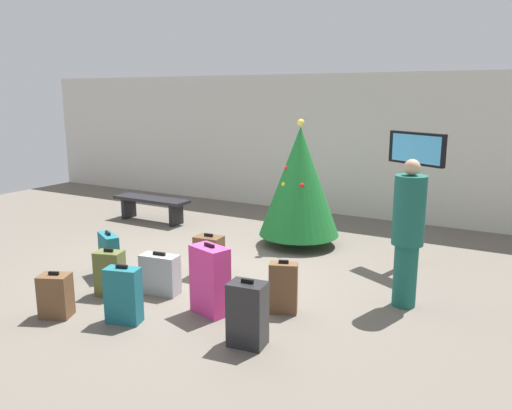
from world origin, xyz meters
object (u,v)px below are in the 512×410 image
suitcase_0 (110,273)px  suitcase_6 (109,255)px  flight_info_kiosk (415,173)px  suitcase_3 (210,280)px  waiting_bench (151,203)px  suitcase_8 (283,288)px  holiday_tree (300,181)px  traveller_0 (408,231)px  suitcase_5 (56,296)px  suitcase_7 (209,256)px  suitcase_1 (248,314)px  suitcase_4 (123,295)px  suitcase_2 (160,274)px

suitcase_0 → suitcase_6: size_ratio=0.95×
suitcase_6 → suitcase_0: bearing=-44.0°
flight_info_kiosk → suitcase_3: (-1.61, -2.86, -0.99)m
flight_info_kiosk → waiting_bench: flight_info_kiosk is taller
suitcase_0 → suitcase_6: suitcase_6 is taller
suitcase_8 → holiday_tree: bearing=111.1°
traveller_0 → suitcase_6: (-3.84, -0.99, -0.63)m
flight_info_kiosk → suitcase_5: 5.04m
suitcase_3 → suitcase_7: 1.23m
suitcase_1 → suitcase_3: suitcase_3 is taller
suitcase_3 → suitcase_6: suitcase_3 is taller
suitcase_0 → holiday_tree: bearing=70.1°
suitcase_4 → suitcase_3: bearing=44.6°
suitcase_0 → suitcase_1: (2.18, -0.29, 0.05)m
holiday_tree → suitcase_0: size_ratio=3.45×
suitcase_0 → suitcase_8: (2.14, 0.60, 0.01)m
holiday_tree → suitcase_0: (-1.15, -3.17, -0.80)m
waiting_bench → suitcase_1: (4.28, -3.50, -0.03)m
suitcase_4 → suitcase_7: 1.69m
flight_info_kiosk → suitcase_1: bearing=-104.2°
flight_info_kiosk → suitcase_2: flight_info_kiosk is taller
traveller_0 → waiting_bench: bearing=162.4°
suitcase_1 → suitcase_6: (-2.70, 0.79, -0.03)m
holiday_tree → suitcase_3: holiday_tree is taller
suitcase_7 → traveller_0: bearing=6.9°
traveller_0 → suitcase_4: (-2.60, -2.00, -0.62)m
holiday_tree → suitcase_4: (-0.43, -3.68, -0.77)m
suitcase_6 → suitcase_7: size_ratio=1.04×
holiday_tree → waiting_bench: 3.32m
suitcase_1 → suitcase_5: 2.30m
suitcase_4 → suitcase_5: (-0.78, -0.27, -0.07)m
waiting_bench → suitcase_0: 3.84m
suitcase_1 → suitcase_2: suitcase_1 is taller
suitcase_5 → flight_info_kiosk: bearing=51.0°
flight_info_kiosk → suitcase_1: 3.59m
suitcase_6 → suitcase_7: suitcase_6 is taller
suitcase_5 → suitcase_8: (2.21, 1.38, 0.05)m
suitcase_7 → suitcase_0: bearing=-120.8°
suitcase_2 → suitcase_8: bearing=8.7°
waiting_bench → suitcase_7: (2.80, -2.04, -0.08)m
flight_info_kiosk → suitcase_4: bearing=-123.0°
suitcase_0 → suitcase_2: (0.51, 0.35, -0.03)m
holiday_tree → suitcase_8: bearing=-68.9°
holiday_tree → suitcase_1: size_ratio=2.99×
suitcase_6 → flight_info_kiosk: bearing=35.6°
suitcase_2 → suitcase_5: bearing=-117.2°
suitcase_2 → holiday_tree: bearing=77.3°
suitcase_6 → suitcase_2: bearing=-8.3°
suitcase_6 → suitcase_7: 1.39m
suitcase_2 → suitcase_4: 0.89m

